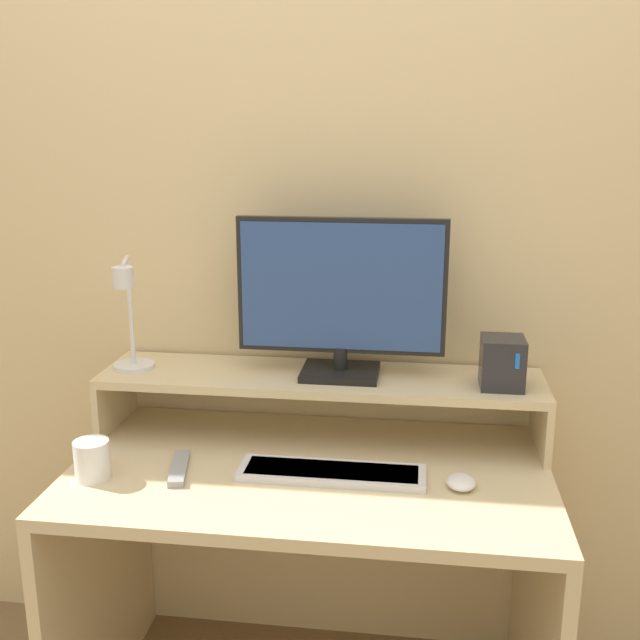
{
  "coord_description": "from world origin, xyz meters",
  "views": [
    {
      "loc": [
        0.25,
        -1.31,
        1.51
      ],
      "look_at": [
        0.02,
        0.36,
        1.07
      ],
      "focal_mm": 42.0,
      "sensor_mm": 36.0,
      "label": 1
    }
  ],
  "objects_px": {
    "mouse": "(461,482)",
    "mug": "(92,460)",
    "keyboard": "(332,472)",
    "desk_lamp": "(129,320)",
    "remote_control": "(179,468)",
    "router_dock": "(502,363)",
    "monitor": "(341,295)"
  },
  "relations": [
    {
      "from": "desk_lamp",
      "to": "mug",
      "type": "relative_size",
      "value": 3.27
    },
    {
      "from": "keyboard",
      "to": "mug",
      "type": "relative_size",
      "value": 4.68
    },
    {
      "from": "mouse",
      "to": "keyboard",
      "type": "bearing_deg",
      "value": 176.85
    },
    {
      "from": "desk_lamp",
      "to": "mouse",
      "type": "distance_m",
      "value": 0.91
    },
    {
      "from": "mouse",
      "to": "remote_control",
      "type": "height_order",
      "value": "mouse"
    },
    {
      "from": "monitor",
      "to": "mouse",
      "type": "height_order",
      "value": "monitor"
    },
    {
      "from": "desk_lamp",
      "to": "router_dock",
      "type": "bearing_deg",
      "value": 2.23
    },
    {
      "from": "remote_control",
      "to": "mug",
      "type": "bearing_deg",
      "value": -161.84
    },
    {
      "from": "router_dock",
      "to": "keyboard",
      "type": "bearing_deg",
      "value": -152.99
    },
    {
      "from": "keyboard",
      "to": "desk_lamp",
      "type": "bearing_deg",
      "value": 162.97
    },
    {
      "from": "monitor",
      "to": "keyboard",
      "type": "xyz_separation_m",
      "value": [
        0.01,
        -0.24,
        -0.37
      ]
    },
    {
      "from": "mug",
      "to": "remote_control",
      "type": "bearing_deg",
      "value": 18.16
    },
    {
      "from": "router_dock",
      "to": "mug",
      "type": "relative_size",
      "value": 1.35
    },
    {
      "from": "monitor",
      "to": "mug",
      "type": "bearing_deg",
      "value": -149.43
    },
    {
      "from": "monitor",
      "to": "mouse",
      "type": "bearing_deg",
      "value": -39.79
    },
    {
      "from": "mouse",
      "to": "mug",
      "type": "distance_m",
      "value": 0.85
    },
    {
      "from": "monitor",
      "to": "router_dock",
      "type": "height_order",
      "value": "monitor"
    },
    {
      "from": "mug",
      "to": "desk_lamp",
      "type": "bearing_deg",
      "value": 88.04
    },
    {
      "from": "router_dock",
      "to": "remote_control",
      "type": "relative_size",
      "value": 0.71
    },
    {
      "from": "desk_lamp",
      "to": "keyboard",
      "type": "relative_size",
      "value": 0.7
    },
    {
      "from": "router_dock",
      "to": "mouse",
      "type": "height_order",
      "value": "router_dock"
    },
    {
      "from": "keyboard",
      "to": "mouse",
      "type": "height_order",
      "value": "mouse"
    },
    {
      "from": "desk_lamp",
      "to": "remote_control",
      "type": "distance_m",
      "value": 0.41
    },
    {
      "from": "router_dock",
      "to": "mouse",
      "type": "bearing_deg",
      "value": -114.46
    },
    {
      "from": "keyboard",
      "to": "mug",
      "type": "distance_m",
      "value": 0.56
    },
    {
      "from": "desk_lamp",
      "to": "monitor",
      "type": "bearing_deg",
      "value": 7.58
    },
    {
      "from": "router_dock",
      "to": "monitor",
      "type": "bearing_deg",
      "value": 175.12
    },
    {
      "from": "remote_control",
      "to": "monitor",
      "type": "bearing_deg",
      "value": 36.09
    },
    {
      "from": "monitor",
      "to": "keyboard",
      "type": "relative_size",
      "value": 1.21
    },
    {
      "from": "monitor",
      "to": "desk_lamp",
      "type": "xyz_separation_m",
      "value": [
        -0.54,
        -0.07,
        -0.06
      ]
    },
    {
      "from": "mouse",
      "to": "remote_control",
      "type": "bearing_deg",
      "value": -179.45
    },
    {
      "from": "remote_control",
      "to": "mug",
      "type": "height_order",
      "value": "mug"
    }
  ]
}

